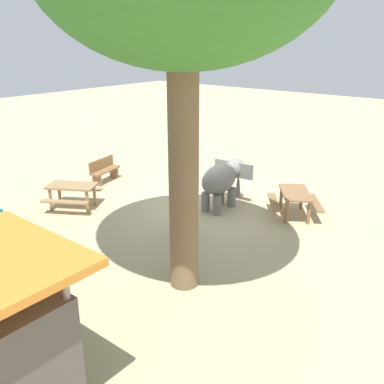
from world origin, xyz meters
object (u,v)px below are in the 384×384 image
elephant (223,179)px  picnic_table_near (295,198)px  person_handler (187,202)px  wooden_bench (104,170)px  picnic_table_far (72,191)px

elephant → picnic_table_near: bearing=-73.5°
person_handler → picnic_table_near: bearing=-40.5°
wooden_bench → picnic_table_near: size_ratio=0.70×
wooden_bench → picnic_table_near: wooden_bench is taller
wooden_bench → picnic_table_far: bearing=15.9°
elephant → wooden_bench: (4.94, 0.71, -0.46)m
elephant → person_handler: size_ratio=1.29×
picnic_table_near → picnic_table_far: size_ratio=1.02×
person_handler → picnic_table_near: size_ratio=0.78×
person_handler → picnic_table_far: (4.07, 0.76, -0.36)m
elephant → picnic_table_far: size_ratio=1.02×
wooden_bench → picnic_table_near: 7.24m
person_handler → picnic_table_near: 3.54m
person_handler → wooden_bench: person_handler is taller
picnic_table_near → picnic_table_far: 6.94m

